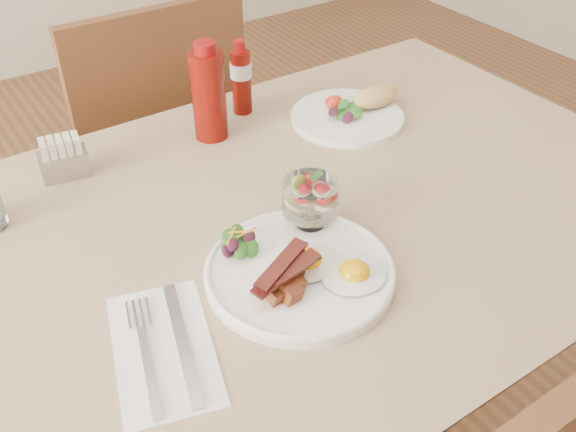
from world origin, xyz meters
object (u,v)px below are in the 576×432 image
fruit_cup (311,197)px  sugar_caddy (63,159)px  table (301,249)px  main_plate (299,273)px  chair_far (153,151)px  hot_sauce_bottle (241,78)px  ketchup_bottle (209,94)px  second_plate (354,111)px

fruit_cup → sugar_caddy: (-0.27, 0.37, -0.03)m
table → sugar_caddy: bearing=132.6°
main_plate → sugar_caddy: bearing=113.4°
chair_far → main_plate: bearing=-96.9°
chair_far → hot_sauce_bottle: chair_far is taller
ketchup_bottle → hot_sauce_bottle: 0.11m
table → ketchup_bottle: 0.35m
chair_far → ketchup_bottle: (-0.01, -0.37, 0.32)m
main_plate → hot_sauce_bottle: 0.52m
table → hot_sauce_bottle: hot_sauce_bottle is taller
chair_far → main_plate: (-0.10, -0.80, 0.24)m
table → second_plate: 0.35m
second_plate → ketchup_bottle: bearing=160.3°
main_plate → second_plate: bearing=42.2°
chair_far → hot_sauce_bottle: bearing=-73.7°
table → hot_sauce_bottle: 0.40m
chair_far → fruit_cup: chair_far is taller
second_plate → fruit_cup: bearing=-139.1°
ketchup_bottle → sugar_caddy: (-0.28, 0.02, -0.06)m
second_plate → hot_sauce_bottle: hot_sauce_bottle is taller
table → chair_far: bearing=90.0°
ketchup_bottle → table: bearing=-88.3°
main_plate → sugar_caddy: size_ratio=3.09×
table → sugar_caddy: (-0.29, 0.32, 0.12)m
hot_sauce_bottle → chair_far: bearing=106.3°
table → main_plate: bearing=-125.8°
sugar_caddy → table: bearing=-37.6°
main_plate → chair_far: bearing=83.1°
fruit_cup → hot_sauce_bottle: hot_sauce_bottle is taller
fruit_cup → hot_sauce_bottle: size_ratio=0.58×
main_plate → fruit_cup: (0.08, 0.08, 0.06)m
fruit_cup → ketchup_bottle: 0.35m
table → second_plate: size_ratio=5.31×
fruit_cup → second_plate: 0.39m
fruit_cup → ketchup_bottle: (0.01, 0.35, 0.02)m
second_plate → chair_far: bearing=119.9°
second_plate → sugar_caddy: 0.57m
fruit_cup → table: bearing=68.8°
table → hot_sauce_bottle: (0.09, 0.35, 0.16)m
ketchup_bottle → hot_sauce_bottle: size_ratio=1.24×
chair_far → second_plate: 0.59m
second_plate → ketchup_bottle: 0.30m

